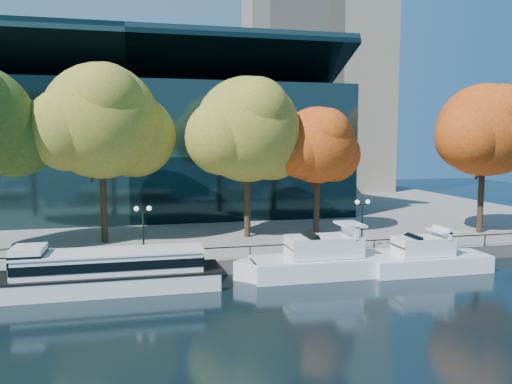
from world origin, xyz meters
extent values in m
plane|color=black|center=(0.00, 0.00, 0.00)|extent=(160.00, 160.00, 0.00)
cube|color=slate|center=(0.00, 36.50, 0.50)|extent=(90.00, 67.00, 1.00)
cube|color=#47443F|center=(0.00, 3.05, 0.50)|extent=(90.00, 0.25, 1.00)
cube|color=black|center=(0.00, 3.25, 1.95)|extent=(88.20, 0.08, 0.08)
cube|color=black|center=(0.00, 3.25, 1.45)|extent=(0.07, 0.07, 0.90)
cube|color=black|center=(-4.00, 32.00, 8.00)|extent=(50.00, 24.00, 16.00)
cube|color=black|center=(-4.00, 28.00, 17.50)|extent=(50.00, 17.14, 7.86)
cube|color=gray|center=(28.00, 55.00, 32.50)|extent=(22.00, 22.00, 65.00)
cube|color=white|center=(-5.29, 0.88, 0.59)|extent=(14.92, 3.62, 1.17)
cube|color=black|center=(-5.29, 0.88, 1.19)|extent=(15.22, 3.70, 0.13)
cube|color=white|center=(-4.75, 0.88, 1.87)|extent=(11.64, 2.97, 1.28)
cube|color=black|center=(-4.75, 0.88, 1.92)|extent=(11.79, 3.04, 0.59)
cube|color=white|center=(-4.75, 0.88, 2.56)|extent=(11.94, 3.12, 0.11)
cube|color=white|center=(-9.76, 0.88, 2.18)|extent=(1.92, 2.54, 1.92)
cube|color=black|center=(-9.76, 0.88, 2.40)|extent=(1.97, 2.61, 0.75)
cube|color=white|center=(10.56, 1.09, 0.67)|extent=(11.79, 3.37, 1.35)
cube|color=white|center=(4.67, 1.09, 0.67)|extent=(2.58, 2.58, 1.35)
cube|color=white|center=(10.56, 1.09, 1.37)|extent=(11.56, 3.30, 0.09)
cube|color=white|center=(9.97, 1.09, 2.19)|extent=(5.31, 2.53, 1.46)
cube|color=black|center=(8.44, 1.09, 2.30)|extent=(2.32, 2.43, 1.84)
cube|color=white|center=(11.98, 1.09, 3.26)|extent=(0.28, 2.63, 0.90)
cube|color=white|center=(11.98, 1.09, 3.71)|extent=(1.57, 2.63, 0.17)
cube|color=white|center=(17.94, 0.35, 0.61)|extent=(9.21, 2.87, 1.23)
cube|color=white|center=(13.33, 0.35, 0.61)|extent=(2.26, 2.26, 1.23)
cube|color=white|center=(17.94, 0.35, 1.25)|extent=(9.03, 2.81, 0.08)
cube|color=white|center=(17.48, 0.35, 2.00)|extent=(4.15, 2.15, 1.33)
cube|color=black|center=(16.28, 0.35, 2.10)|extent=(1.87, 2.06, 1.55)
cube|color=white|center=(19.05, 0.35, 2.97)|extent=(0.26, 2.24, 0.82)
cube|color=white|center=(19.05, 0.35, 3.07)|extent=(1.43, 2.24, 0.15)
sphere|color=#304816|center=(-12.61, 11.27, 10.09)|extent=(6.55, 6.55, 6.55)
cylinder|color=black|center=(-5.96, 12.15, 5.15)|extent=(0.56, 0.56, 8.30)
cylinder|color=black|center=(-5.46, 12.35, 8.41)|extent=(1.28, 1.96, 4.14)
cylinder|color=black|center=(-6.36, 11.85, 8.11)|extent=(1.18, 1.34, 3.70)
sphere|color=olive|center=(-5.96, 12.15, 11.37)|extent=(9.77, 9.77, 9.77)
sphere|color=olive|center=(-3.27, 13.62, 10.15)|extent=(7.33, 7.33, 7.33)
sphere|color=olive|center=(-8.40, 11.17, 10.64)|extent=(6.84, 6.84, 6.84)
sphere|color=olive|center=(-5.47, 10.20, 13.08)|extent=(5.86, 5.86, 5.86)
cylinder|color=black|center=(6.57, 11.68, 4.89)|extent=(0.56, 0.56, 7.77)
cylinder|color=black|center=(7.07, 11.88, 7.94)|extent=(1.22, 1.86, 3.88)
cylinder|color=black|center=(6.17, 11.38, 7.66)|extent=(1.12, 1.27, 3.47)
sphere|color=olive|center=(6.57, 11.68, 10.72)|extent=(9.41, 9.41, 9.41)
sphere|color=olive|center=(9.16, 13.09, 9.54)|extent=(7.05, 7.05, 7.05)
sphere|color=olive|center=(4.22, 10.74, 10.01)|extent=(6.58, 6.58, 6.58)
sphere|color=olive|center=(7.04, 9.80, 12.36)|extent=(5.64, 5.64, 5.64)
cylinder|color=black|center=(13.39, 12.15, 4.32)|extent=(0.56, 0.56, 6.65)
cylinder|color=black|center=(13.89, 12.35, 6.94)|extent=(1.10, 1.64, 3.34)
cylinder|color=black|center=(12.99, 11.85, 6.70)|extent=(1.01, 1.14, 2.98)
sphere|color=#9C2A0C|center=(13.39, 12.15, 9.31)|extent=(7.17, 7.17, 7.17)
sphere|color=#9C2A0C|center=(15.36, 13.23, 8.42)|extent=(5.38, 5.38, 5.38)
sphere|color=#9C2A0C|center=(11.60, 11.44, 8.77)|extent=(5.02, 5.02, 5.02)
sphere|color=#9C2A0C|center=(13.75, 10.72, 10.57)|extent=(4.30, 4.30, 4.30)
cylinder|color=black|center=(28.68, 8.84, 4.88)|extent=(0.56, 0.56, 7.76)
cylinder|color=black|center=(29.18, 9.04, 7.93)|extent=(1.22, 1.86, 3.88)
cylinder|color=black|center=(28.28, 8.54, 7.65)|extent=(1.12, 1.27, 3.47)
sphere|color=#9C2A0C|center=(28.68, 8.84, 10.70)|extent=(8.67, 8.67, 8.67)
sphere|color=#9C2A0C|center=(31.07, 10.14, 9.62)|extent=(6.50, 6.50, 6.50)
sphere|color=#9C2A0C|center=(26.52, 7.97, 10.05)|extent=(6.07, 6.07, 6.07)
sphere|color=#9C2A0C|center=(29.12, 7.11, 12.22)|extent=(5.20, 5.20, 5.20)
cylinder|color=black|center=(-2.69, 4.50, 2.80)|extent=(0.14, 0.14, 3.60)
cube|color=black|center=(-2.69, 4.50, 4.65)|extent=(0.90, 0.06, 0.06)
sphere|color=white|center=(-3.14, 4.50, 4.85)|extent=(0.36, 0.36, 0.36)
sphere|color=white|center=(-2.24, 4.50, 4.85)|extent=(0.36, 0.36, 0.36)
cylinder|color=black|center=(14.52, 4.50, 2.80)|extent=(0.14, 0.14, 3.60)
cube|color=black|center=(14.52, 4.50, 4.65)|extent=(0.90, 0.06, 0.06)
sphere|color=white|center=(14.07, 4.50, 4.85)|extent=(0.36, 0.36, 0.36)
sphere|color=white|center=(14.97, 4.50, 4.85)|extent=(0.36, 0.36, 0.36)
camera|label=1|loc=(-2.69, -32.23, 9.82)|focal=35.00mm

